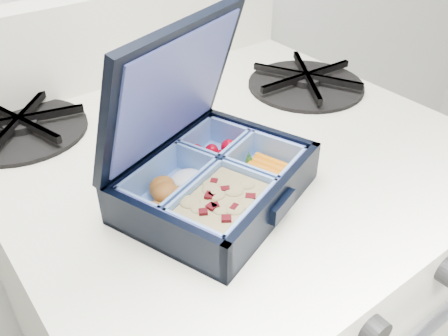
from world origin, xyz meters
TOP-DOWN VIEW (x-y plane):
  - bento_box at (0.33, 1.56)m, footprint 0.26×0.23m
  - burner_grate at (0.64, 1.71)m, footprint 0.21×0.21m
  - burner_grate_rear at (0.20, 1.86)m, footprint 0.23×0.23m
  - fork at (0.36, 1.70)m, footprint 0.05×0.16m

SIDE VIEW (x-z plane):
  - fork at x=0.36m, z-range 0.96..0.96m
  - burner_grate_rear at x=0.20m, z-range 0.96..0.98m
  - burner_grate at x=0.64m, z-range 0.96..0.99m
  - bento_box at x=0.33m, z-range 0.96..1.01m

